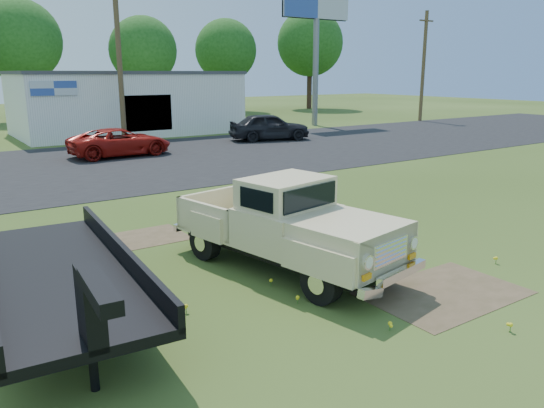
{
  "coord_description": "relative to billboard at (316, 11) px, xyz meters",
  "views": [
    {
      "loc": [
        -6.43,
        -8.87,
        4.06
      ],
      "look_at": [
        0.28,
        1.0,
        1.09
      ],
      "focal_mm": 35.0,
      "sensor_mm": 36.0,
      "label": 1
    }
  ],
  "objects": [
    {
      "name": "dirt_patch_b",
      "position": [
        -22.0,
        -20.54,
        -8.54
      ],
      "size": [
        2.2,
        1.6,
        0.01
      ],
      "primitive_type": "cube",
      "color": "brown",
      "rests_on": "ground"
    },
    {
      "name": "treeline_f",
      "position": [
        2.0,
        17.46,
        -2.24
      ],
      "size": [
        6.4,
        6.4,
        9.52
      ],
      "color": "#382319",
      "rests_on": "ground"
    },
    {
      "name": "vintage_pickup_truck",
      "position": [
        -20.22,
        -24.28,
        -7.55
      ],
      "size": [
        3.13,
        5.75,
        1.98
      ],
      "primitive_type": null,
      "rotation": [
        0.0,
        0.0,
        0.19
      ],
      "color": "beige",
      "rests_on": "ground"
    },
    {
      "name": "commercial_building",
      "position": [
        -14.0,
        2.95,
        -6.44
      ],
      "size": [
        14.2,
        8.2,
        4.15
      ],
      "color": "silver",
      "rests_on": "ground"
    },
    {
      "name": "dark_sedan",
      "position": [
        -8.24,
        -5.9,
        -7.71
      ],
      "size": [
        5.19,
        3.23,
        1.65
      ],
      "primitive_type": "imported",
      "rotation": [
        0.0,
        0.0,
        1.29
      ],
      "color": "black",
      "rests_on": "ground"
    },
    {
      "name": "treeline_e",
      "position": [
        -8.0,
        14.96,
        -2.55
      ],
      "size": [
        6.08,
        6.08,
        9.04
      ],
      "color": "#382319",
      "rests_on": "ground"
    },
    {
      "name": "red_pickup",
      "position": [
        -17.92,
        -7.03,
        -7.85
      ],
      "size": [
        5.05,
        2.51,
        1.38
      ],
      "primitive_type": "imported",
      "rotation": [
        0.0,
        0.0,
        1.62
      ],
      "color": "maroon",
      "rests_on": "ground"
    },
    {
      "name": "billboard",
      "position": [
        0.0,
        0.0,
        0.0
      ],
      "size": [
        6.1,
        0.45,
        11.05
      ],
      "color": "slate",
      "rests_on": "ground"
    },
    {
      "name": "treeline_d",
      "position": [
        -18.0,
        16.46,
        -1.92
      ],
      "size": [
        6.72,
        6.72,
        10.0
      ],
      "color": "#382319",
      "rests_on": "ground"
    },
    {
      "name": "flatbed_trailer",
      "position": [
        -24.7,
        -23.99,
        -7.63
      ],
      "size": [
        2.68,
        6.76,
        1.8
      ],
      "primitive_type": null,
      "rotation": [
        0.0,
        0.0,
        -0.07
      ],
      "color": "black",
      "rests_on": "ground"
    },
    {
      "name": "ground",
      "position": [
        -20.0,
        -24.04,
        -8.54
      ],
      "size": [
        140.0,
        140.0,
        0.0
      ],
      "primitive_type": "plane",
      "color": "#314516",
      "rests_on": "ground"
    },
    {
      "name": "treeline_g",
      "position": [
        12.0,
        15.96,
        -1.29
      ],
      "size": [
        7.36,
        7.36,
        10.95
      ],
      "color": "#382319",
      "rests_on": "ground"
    },
    {
      "name": "utility_pole_mid",
      "position": [
        -16.0,
        -2.04,
        -3.93
      ],
      "size": [
        1.6,
        0.3,
        9.0
      ],
      "color": "#4F3E24",
      "rests_on": "ground"
    },
    {
      "name": "utility_pole_east",
      "position": [
        10.0,
        -2.04,
        -3.93
      ],
      "size": [
        1.6,
        0.3,
        9.0
      ],
      "color": "#4F3E24",
      "rests_on": "ground"
    },
    {
      "name": "asphalt_lot",
      "position": [
        -20.0,
        -9.04,
        -8.54
      ],
      "size": [
        90.0,
        14.0,
        0.02
      ],
      "primitive_type": "cube",
      "color": "black",
      "rests_on": "ground"
    },
    {
      "name": "dirt_patch_a",
      "position": [
        -18.5,
        -27.04,
        -8.54
      ],
      "size": [
        3.0,
        2.0,
        0.01
      ],
      "primitive_type": "cube",
      "color": "brown",
      "rests_on": "ground"
    }
  ]
}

